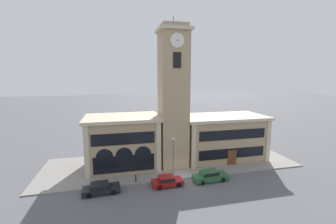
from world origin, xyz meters
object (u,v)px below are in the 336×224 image
Objects in this scene: street_lamp at (173,152)px; bollard at (136,178)px; parked_car_mid at (167,181)px; fire_hydrant at (165,176)px; parked_car_far at (210,176)px; parked_car_near at (101,188)px.

street_lamp is 6.18m from bollard.
parked_car_mid is 0.72× the size of street_lamp.
parked_car_mid is 4.26m from bollard.
street_lamp reaches higher than bollard.
fire_hydrant is at bearing 82.50° from parked_car_mid.
fire_hydrant is at bearing -164.15° from street_lamp.
street_lamp is (-4.69, 1.95, 3.14)m from parked_car_far.
parked_car_near is at bearing -169.25° from fire_hydrant.
bollard is at bearing 178.87° from fire_hydrant.
street_lamp is at bearing 15.85° from fire_hydrant.
street_lamp is 3.58m from fire_hydrant.
parked_car_near is at bearing 176.71° from parked_car_mid.
parked_car_near is at bearing -159.12° from bollard.
parked_car_far is 0.85× the size of street_lamp.
parked_car_mid is at bearing 176.70° from parked_car_far.
parked_car_mid is at bearing -94.21° from fire_hydrant.
parked_car_far is (6.02, -0.00, 0.08)m from parked_car_mid.
fire_hydrant is at bearing 7.46° from parked_car_near.
street_lamp is (1.34, 1.95, 3.22)m from parked_car_mid.
bollard is at bearing -177.09° from street_lamp.
parked_car_mid reaches higher than bollard.
bollard is at bearing 17.59° from parked_car_near.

